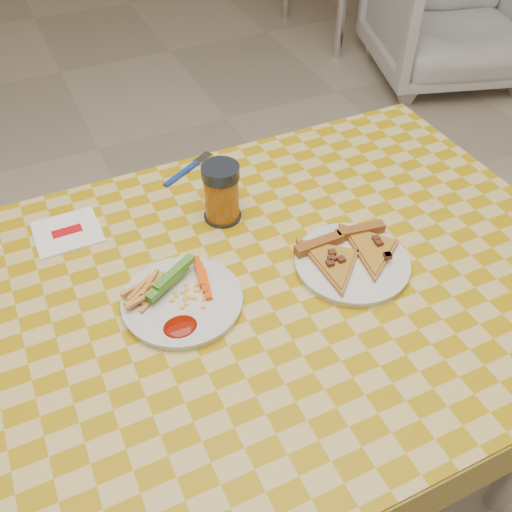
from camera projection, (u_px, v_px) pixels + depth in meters
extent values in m
plane|color=beige|center=(257.00, 473.00, 1.57)|extent=(8.00, 8.00, 0.00)
cylinder|color=silver|center=(371.00, 246.00, 1.71)|extent=(0.06, 0.06, 0.71)
cube|color=#4F301B|center=(257.00, 295.00, 1.06)|extent=(1.20, 0.80, 0.04)
cylinder|color=silver|center=(182.00, 302.00, 1.01)|extent=(0.27, 0.27, 0.01)
cylinder|color=silver|center=(352.00, 264.00, 1.08)|extent=(0.27, 0.27, 0.01)
cube|color=#16600F|center=(171.00, 277.00, 1.01)|extent=(0.10, 0.08, 0.02)
cube|color=#FC500B|center=(203.00, 278.00, 1.03)|extent=(0.06, 0.08, 0.02)
ellipsoid|color=#7C0E02|center=(180.00, 327.00, 0.96)|extent=(0.06, 0.05, 0.01)
cube|color=brown|center=(319.00, 245.00, 1.09)|extent=(0.10, 0.02, 0.02)
cube|color=brown|center=(360.00, 231.00, 1.12)|extent=(0.10, 0.03, 0.02)
cylinder|color=black|center=(223.00, 216.00, 1.19)|extent=(0.08, 0.08, 0.01)
cylinder|color=#954D10|center=(222.00, 197.00, 1.15)|extent=(0.07, 0.07, 0.10)
cylinder|color=black|center=(220.00, 172.00, 1.11)|extent=(0.08, 0.08, 0.03)
cube|color=white|center=(67.00, 232.00, 1.15)|extent=(0.13, 0.12, 0.01)
cube|color=red|center=(67.00, 231.00, 1.15)|extent=(0.06, 0.02, 0.00)
cube|color=navy|center=(182.00, 174.00, 1.29)|extent=(0.10, 0.06, 0.01)
cube|color=silver|center=(203.00, 158.00, 1.34)|extent=(0.05, 0.04, 0.00)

